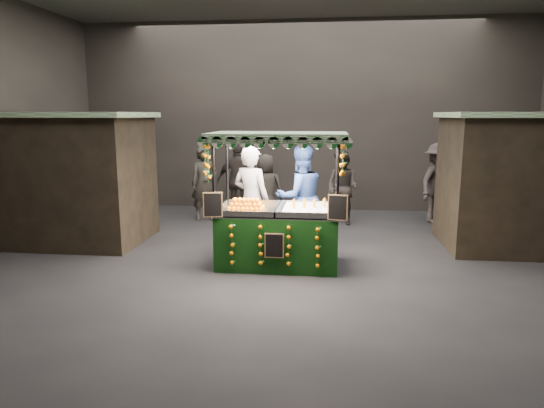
# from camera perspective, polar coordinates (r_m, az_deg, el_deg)

# --- Properties ---
(ground) EXTENTS (12.00, 12.00, 0.00)m
(ground) POSITION_cam_1_polar(r_m,az_deg,el_deg) (8.58, 1.59, -6.85)
(ground) COLOR black
(ground) RESTS_ON ground
(market_hall) EXTENTS (12.10, 10.10, 5.05)m
(market_hall) POSITION_cam_1_polar(r_m,az_deg,el_deg) (8.24, 1.71, 16.23)
(market_hall) COLOR black
(market_hall) RESTS_ON ground
(neighbour_stall_left) EXTENTS (3.00, 2.20, 2.60)m
(neighbour_stall_left) POSITION_cam_1_polar(r_m,az_deg,el_deg) (10.57, -22.37, 2.91)
(neighbour_stall_left) COLOR black
(neighbour_stall_left) RESTS_ON ground
(neighbour_stall_right) EXTENTS (3.00, 2.20, 2.60)m
(neighbour_stall_right) POSITION_cam_1_polar(r_m,az_deg,el_deg) (10.41, 27.35, 2.42)
(neighbour_stall_right) COLOR black
(neighbour_stall_right) RESTS_ON ground
(juice_stall) EXTENTS (2.34, 1.37, 2.26)m
(juice_stall) POSITION_cam_1_polar(r_m,az_deg,el_deg) (8.22, 0.76, -2.56)
(juice_stall) COLOR black
(juice_stall) RESTS_ON ground
(vendor_grey) EXTENTS (0.85, 0.71, 1.99)m
(vendor_grey) POSITION_cam_1_polar(r_m,az_deg,el_deg) (9.00, -2.45, 0.49)
(vendor_grey) COLOR slate
(vendor_grey) RESTS_ON ground
(vendor_blue) EXTENTS (1.19, 1.08, 1.99)m
(vendor_blue) POSITION_cam_1_polar(r_m,az_deg,el_deg) (9.28, 3.33, 0.78)
(vendor_blue) COLOR navy
(vendor_blue) RESTS_ON ground
(shopper_0) EXTENTS (0.77, 0.65, 1.79)m
(shopper_0) POSITION_cam_1_polar(r_m,az_deg,el_deg) (11.95, -7.93, 2.39)
(shopper_0) COLOR #2C2823
(shopper_0) RESTS_ON ground
(shopper_1) EXTENTS (1.06, 1.02, 1.73)m
(shopper_1) POSITION_cam_1_polar(r_m,az_deg,el_deg) (11.50, 8.26, 1.90)
(shopper_1) COLOR black
(shopper_1) RESTS_ON ground
(shopper_2) EXTENTS (1.14, 0.51, 1.91)m
(shopper_2) POSITION_cam_1_polar(r_m,az_deg,el_deg) (11.87, -3.86, 2.71)
(shopper_2) COLOR #292321
(shopper_2) RESTS_ON ground
(shopper_3) EXTENTS (1.35, 1.40, 1.91)m
(shopper_3) POSITION_cam_1_polar(r_m,az_deg,el_deg) (12.17, 18.90, 2.35)
(shopper_3) COLOR #2E2625
(shopper_3) RESTS_ON ground
(shopper_4) EXTENTS (0.87, 0.63, 1.66)m
(shopper_4) POSITION_cam_1_polar(r_m,az_deg,el_deg) (11.41, -0.76, 1.76)
(shopper_4) COLOR black
(shopper_4) RESTS_ON ground
(shopper_5) EXTENTS (1.63, 1.48, 1.81)m
(shopper_5) POSITION_cam_1_polar(r_m,az_deg,el_deg) (12.23, 22.87, 1.89)
(shopper_5) COLOR #2B2423
(shopper_5) RESTS_ON ground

